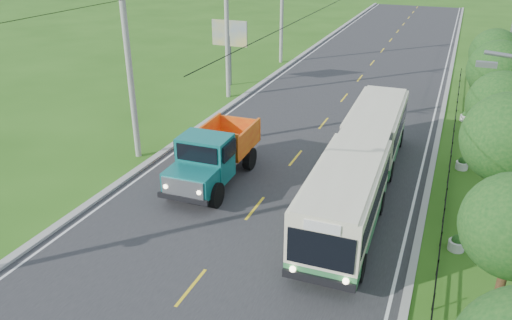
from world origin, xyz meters
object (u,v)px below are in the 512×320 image
Objects in this scene: pole_far at (282,8)px; tree_fourth at (501,107)px; billboard_left at (230,37)px; pole_near at (130,67)px; pole_mid at (227,29)px; dump_truck at (214,153)px; bus at (362,159)px; tree_third at (509,142)px; planter_near at (457,244)px; tree_fifth at (498,73)px; planter_mid at (462,164)px; tree_back at (494,55)px; streetlight_far at (509,33)px; planter_far at (465,117)px.

tree_fourth is at bearing -46.15° from pole_far.
tree_fourth is at bearing -26.99° from billboard_left.
tree_fourth reaches higher than billboard_left.
pole_near is 1.00× the size of pole_mid.
pole_near is 1.49× the size of dump_truck.
tree_fourth reaches higher than bus.
billboard_left is at bearing 140.67° from tree_third.
planter_near is at bearing -44.84° from billboard_left.
pole_mid is 1.49× the size of dump_truck.
tree_fifth reaches higher than billboard_left.
pole_mid is at bearing 144.64° from tree_third.
pole_mid is 14.93× the size of planter_mid.
tree_back is (18.12, 17.14, -1.44)m from pole_near.
tree_back is at bearing -20.74° from pole_far.
pole_mid is 1.92× the size of billboard_left.
tree_fourth is at bearing 90.00° from tree_third.
pole_near is 6.51m from dump_truck.
tree_third is at bearing 0.00° from dump_truck.
tree_third is 1.15× the size of billboard_left.
streetlight_far is (18.90, 19.00, -0.19)m from pole_near.
planter_mid is at bearing -28.92° from billboard_left.
pole_far is 14.93× the size of planter_near.
pole_mid reaches higher than planter_mid.
pole_far reaches higher than tree_third.
planter_far is (-2.04, -6.00, -4.62)m from streetlight_far.
planter_near is 25.78m from billboard_left.
pole_far is 22.25m from tree_fifth.
planter_far is (16.86, -11.00, -4.81)m from pole_far.
bus is 2.37× the size of dump_truck.
tree_fifth is (18.12, 11.14, -1.24)m from pole_near.
planter_far is at bearing 49.35° from dump_truck.
streetlight_far is at bearing 84.70° from planter_near.
bus is (-5.76, -17.00, -1.81)m from tree_back.
pole_mid is 20.16m from streetlight_far.
bus is at bearing -43.82° from pole_mid.
dump_truck is (-12.78, -0.37, -2.41)m from tree_third.
pole_far is 27.06m from bus.
tree_fourth is 14.42m from dump_truck.
bus reaches higher than dump_truck.
billboard_left is at bearing 135.16° from planter_near.
tree_fifth reaches higher than tree_back.
pole_near reaches higher than planter_mid.
pole_far is 1.92× the size of billboard_left.
bus reaches higher than planter_near.
bus is (12.36, 0.14, -3.25)m from pole_near.
planter_mid is (-1.26, -0.14, -3.30)m from tree_fourth.
pole_far reaches higher than billboard_left.
pole_mid reaches higher than planter_far.
tree_fifth is 7.97m from streetlight_far.
pole_near is 12.00m from pole_mid.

